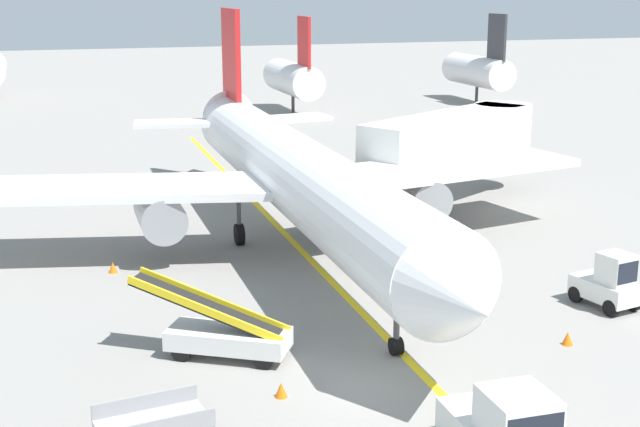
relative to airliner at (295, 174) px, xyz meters
The scene contains 14 objects.
ground_plane 14.50m from the airliner, 97.22° to the right, with size 300.00×300.00×0.00m, color gray.
taxi_line_yellow 9.61m from the airliner, 90.08° to the right, with size 0.30×80.00×0.01m, color yellow.
airliner is the anchor object (origin of this frame).
jet_bridge 12.59m from the airliner, 28.48° to the left, with size 12.33×8.67×4.85m.
baggage_tug_near_wing 13.85m from the airliner, 50.76° to the right, with size 1.74×2.60×2.10m.
belt_loader_forward_hold 12.11m from the airliner, 117.42° to the right, with size 4.93×3.66×2.59m.
belt_loader_aft_hold 6.45m from the airliner, 41.27° to the right, with size 3.46×5.00×2.59m.
baggage_cart_loaded 17.53m from the airliner, 118.81° to the right, with size 3.83×1.92×0.94m.
ground_crew_marshaller 9.95m from the airliner, 78.53° to the right, with size 0.36×0.24×1.70m.
safety_cone_nose_right 14.87m from the airliner, 108.26° to the right, with size 0.36×0.36×0.44m, color orange.
safety_cone_wingtip_left 14.46m from the airliner, 67.95° to the right, with size 0.36×0.36×0.44m, color orange.
safety_cone_wingtip_right 8.63m from the airliner, behind, with size 0.36×0.36×0.44m, color orange.
distant_aircraft_mid_left 43.66m from the airliner, 73.50° to the left, with size 3.00×10.10×8.80m.
distant_aircraft_mid_right 53.79m from the airliner, 53.48° to the left, with size 3.00×10.10×8.80m.
Camera 1 is at (-8.92, -21.90, 11.26)m, focal length 49.60 mm.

